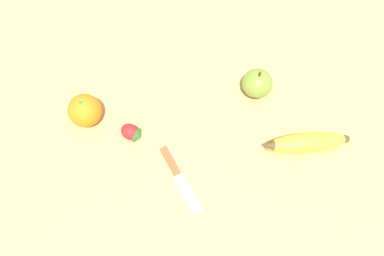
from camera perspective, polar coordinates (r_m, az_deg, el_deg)
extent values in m
plane|color=tan|center=(0.83, -0.52, -1.87)|extent=(3.00, 3.00, 0.00)
ellipsoid|color=yellow|center=(0.84, 17.03, -2.17)|extent=(0.14, 0.17, 0.04)
cone|color=brown|center=(0.81, 11.53, -2.60)|extent=(0.04, 0.04, 0.03)
sphere|color=brown|center=(0.87, 22.37, -1.55)|extent=(0.02, 0.02, 0.02)
sphere|color=orange|center=(0.85, -15.99, 2.57)|extent=(0.07, 0.07, 0.07)
cylinder|color=#337A33|center=(0.82, -16.60, 3.70)|extent=(0.01, 0.01, 0.00)
ellipsoid|color=red|center=(0.83, -9.37, -0.59)|extent=(0.05, 0.05, 0.04)
cone|color=#337A33|center=(0.82, -8.15, -1.24)|extent=(0.02, 0.03, 0.03)
ellipsoid|color=olive|center=(0.87, 9.91, 6.72)|extent=(0.07, 0.07, 0.06)
cylinder|color=#4C3319|center=(0.84, 10.31, 8.07)|extent=(0.00, 0.00, 0.01)
cube|color=silver|center=(0.79, -0.64, -9.90)|extent=(0.09, 0.04, 0.00)
cube|color=brown|center=(0.81, -3.37, -4.97)|extent=(0.07, 0.03, 0.01)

